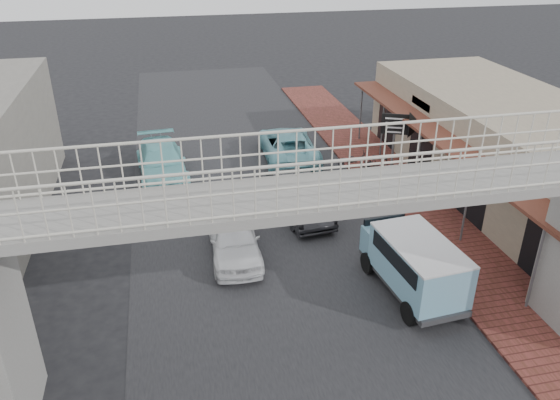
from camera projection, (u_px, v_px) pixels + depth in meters
name	position (u px, v px, depth m)	size (l,w,h in m)	color
ground	(285.00, 281.00, 18.03)	(120.00, 120.00, 0.00)	black
road_strip	(285.00, 281.00, 18.02)	(10.00, 60.00, 0.01)	black
sidewalk	(426.00, 217.00, 21.86)	(3.00, 40.00, 0.10)	brown
shophouse_row	(520.00, 154.00, 22.71)	(7.20, 18.00, 4.00)	gray
footbridge	(322.00, 267.00, 13.11)	(16.40, 2.40, 6.34)	gray
white_hatchback	(234.00, 237.00, 19.15)	(1.69, 4.19, 1.43)	white
dark_sedan	(299.00, 198.00, 21.91)	(1.55, 4.44, 1.46)	black
angkot_curb	(288.00, 145.00, 27.07)	(2.51, 5.43, 1.51)	#6BB0BA
angkot_far	(162.00, 162.00, 25.15)	(2.10, 5.16, 1.50)	#75C8CC
angkot_van	(415.00, 259.00, 16.91)	(2.17, 4.17, 1.98)	black
motorcycle_near	(355.00, 160.00, 25.98)	(0.56, 1.59, 0.84)	black
motorcycle_far	(379.00, 164.00, 25.40)	(0.42, 1.50, 0.90)	black
arrow_sign	(413.00, 126.00, 23.91)	(1.90, 1.29, 3.15)	#59595B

